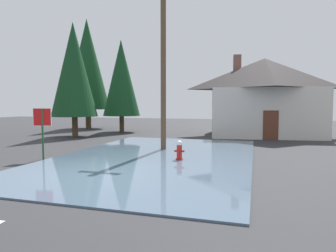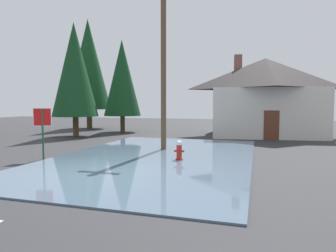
{
  "view_description": "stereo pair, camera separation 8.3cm",
  "coord_description": "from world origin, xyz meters",
  "px_view_note": "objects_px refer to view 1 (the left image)",
  "views": [
    {
      "loc": [
        5.23,
        -9.01,
        2.41
      ],
      "look_at": [
        1.25,
        4.55,
        1.38
      ],
      "focal_mm": 31.9,
      "sensor_mm": 36.0,
      "label": 1
    },
    {
      "loc": [
        5.31,
        -8.99,
        2.41
      ],
      "look_at": [
        1.25,
        4.55,
        1.38
      ],
      "focal_mm": 31.9,
      "sensor_mm": 36.0,
      "label": 2
    }
  ],
  "objects_px": {
    "stop_sign_near": "(42,123)",
    "fire_hydrant": "(179,151)",
    "pine_tree_mid_left": "(121,78)",
    "utility_pole": "(163,63)",
    "pine_tree_tall_left": "(87,65)",
    "house": "(264,96)",
    "pine_tree_short_left": "(74,70)"
  },
  "relations": [
    {
      "from": "pine_tree_short_left",
      "to": "stop_sign_near",
      "type": "bearing_deg",
      "value": -64.47
    },
    {
      "from": "pine_tree_mid_left",
      "to": "pine_tree_short_left",
      "type": "relative_size",
      "value": 0.94
    },
    {
      "from": "fire_hydrant",
      "to": "pine_tree_tall_left",
      "type": "bearing_deg",
      "value": 132.69
    },
    {
      "from": "fire_hydrant",
      "to": "pine_tree_tall_left",
      "type": "xyz_separation_m",
      "value": [
        -12.87,
        13.95,
        5.89
      ]
    },
    {
      "from": "fire_hydrant",
      "to": "pine_tree_mid_left",
      "type": "xyz_separation_m",
      "value": [
        -8.04,
        11.4,
        4.24
      ]
    },
    {
      "from": "utility_pole",
      "to": "pine_tree_short_left",
      "type": "relative_size",
      "value": 1.04
    },
    {
      "from": "stop_sign_near",
      "to": "fire_hydrant",
      "type": "xyz_separation_m",
      "value": [
        5.77,
        1.44,
        -1.18
      ]
    },
    {
      "from": "stop_sign_near",
      "to": "pine_tree_tall_left",
      "type": "distance_m",
      "value": 17.59
    },
    {
      "from": "stop_sign_near",
      "to": "utility_pole",
      "type": "xyz_separation_m",
      "value": [
        4.23,
        4.08,
        2.95
      ]
    },
    {
      "from": "house",
      "to": "pine_tree_tall_left",
      "type": "xyz_separation_m",
      "value": [
        -16.56,
        2.08,
        3.25
      ]
    },
    {
      "from": "fire_hydrant",
      "to": "house",
      "type": "bearing_deg",
      "value": 72.75
    },
    {
      "from": "pine_tree_mid_left",
      "to": "fire_hydrant",
      "type": "bearing_deg",
      "value": -54.8
    },
    {
      "from": "utility_pole",
      "to": "pine_tree_mid_left",
      "type": "relative_size",
      "value": 1.11
    },
    {
      "from": "pine_tree_mid_left",
      "to": "utility_pole",
      "type": "bearing_deg",
      "value": -53.39
    },
    {
      "from": "stop_sign_near",
      "to": "pine_tree_short_left",
      "type": "xyz_separation_m",
      "value": [
        -4.07,
        8.52,
        3.35
      ]
    },
    {
      "from": "pine_tree_mid_left",
      "to": "pine_tree_short_left",
      "type": "bearing_deg",
      "value": -112.56
    },
    {
      "from": "stop_sign_near",
      "to": "pine_tree_short_left",
      "type": "relative_size",
      "value": 0.27
    },
    {
      "from": "stop_sign_near",
      "to": "house",
      "type": "distance_m",
      "value": 16.39
    },
    {
      "from": "fire_hydrant",
      "to": "utility_pole",
      "type": "relative_size",
      "value": 0.1
    },
    {
      "from": "pine_tree_tall_left",
      "to": "house",
      "type": "bearing_deg",
      "value": -7.15
    },
    {
      "from": "fire_hydrant",
      "to": "utility_pole",
      "type": "height_order",
      "value": "utility_pole"
    },
    {
      "from": "house",
      "to": "pine_tree_mid_left",
      "type": "xyz_separation_m",
      "value": [
        -11.73,
        -0.47,
        1.6
      ]
    },
    {
      "from": "pine_tree_short_left",
      "to": "house",
      "type": "bearing_deg",
      "value": 19.51
    },
    {
      "from": "stop_sign_near",
      "to": "pine_tree_tall_left",
      "type": "bearing_deg",
      "value": 114.78
    },
    {
      "from": "house",
      "to": "pine_tree_tall_left",
      "type": "relative_size",
      "value": 0.86
    },
    {
      "from": "stop_sign_near",
      "to": "utility_pole",
      "type": "distance_m",
      "value": 6.58
    },
    {
      "from": "fire_hydrant",
      "to": "pine_tree_tall_left",
      "type": "relative_size",
      "value": 0.08
    },
    {
      "from": "stop_sign_near",
      "to": "pine_tree_mid_left",
      "type": "xyz_separation_m",
      "value": [
        -2.28,
        12.84,
        3.06
      ]
    },
    {
      "from": "stop_sign_near",
      "to": "pine_tree_mid_left",
      "type": "distance_m",
      "value": 13.39
    },
    {
      "from": "fire_hydrant",
      "to": "pine_tree_short_left",
      "type": "height_order",
      "value": "pine_tree_short_left"
    },
    {
      "from": "utility_pole",
      "to": "stop_sign_near",
      "type": "bearing_deg",
      "value": -136.04
    },
    {
      "from": "pine_tree_mid_left",
      "to": "pine_tree_short_left",
      "type": "height_order",
      "value": "pine_tree_short_left"
    }
  ]
}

